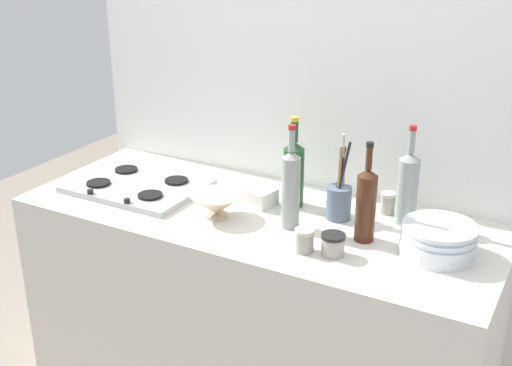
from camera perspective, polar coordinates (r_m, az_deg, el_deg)
counter_block at (r=2.66m, az=-0.00°, el=-11.46°), size 1.80×0.70×0.90m
backsplash_panel at (r=2.65m, az=4.00°, el=6.35°), size 1.90×0.06×2.40m
stovetop_hob at (r=2.69m, az=-10.25°, el=-0.21°), size 0.52×0.39×0.04m
plate_stack at (r=2.21m, az=15.59°, el=-4.73°), size 0.25×0.25×0.11m
wine_bottle_leftmost at (r=2.21m, az=9.55°, el=-1.76°), size 0.07×0.07×0.35m
wine_bottle_mid_left at (r=2.37m, az=13.06°, el=-0.30°), size 0.07×0.07×0.36m
wine_bottle_mid_right at (r=2.27m, az=3.04°, el=-0.42°), size 0.07×0.07×0.38m
wine_bottle_rightmost at (r=2.46m, az=3.29°, el=0.97°), size 0.08×0.08×0.35m
mixing_bowl at (r=2.39m, az=-3.50°, el=-1.89°), size 0.19×0.19×0.09m
butter_dish at (r=2.51m, az=-0.09°, el=-1.07°), size 0.18×0.13×0.06m
utensil_crock at (r=2.38m, az=7.24°, el=-1.45°), size 0.09×0.09×0.32m
condiment_jar_front at (r=2.14m, az=6.72°, el=-5.34°), size 0.08×0.08×0.07m
condiment_jar_rear at (r=2.47m, az=11.40°, el=-1.70°), size 0.06×0.06×0.08m
condiment_jar_spare at (r=2.15m, az=4.23°, el=-5.00°), size 0.07×0.07×0.08m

